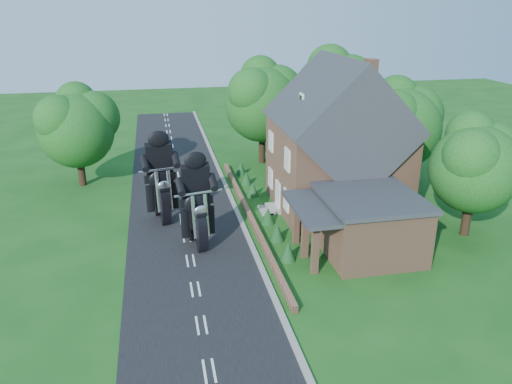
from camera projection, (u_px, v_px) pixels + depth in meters
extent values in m
plane|color=#154914|center=(190.00, 261.00, 27.53)|extent=(120.00, 120.00, 0.00)
cube|color=black|center=(190.00, 261.00, 27.53)|extent=(7.00, 80.00, 0.02)
cube|color=gray|center=(255.00, 254.00, 28.20)|extent=(0.30, 80.00, 0.12)
cube|color=#8E6248|center=(250.00, 216.00, 32.84)|extent=(0.30, 22.00, 0.40)
cube|color=#8E6248|center=(336.00, 165.00, 33.93)|extent=(8.00, 8.00, 6.00)
cube|color=#282B30|center=(339.00, 122.00, 32.86)|extent=(8.48, 8.64, 8.48)
cube|color=#8E6248|center=(371.00, 71.00, 32.10)|extent=(0.60, 0.90, 1.60)
cube|color=white|center=(301.00, 100.00, 31.84)|extent=(0.12, 0.80, 0.90)
cube|color=black|center=(301.00, 100.00, 31.83)|extent=(0.04, 0.55, 0.65)
cube|color=white|center=(278.00, 196.00, 33.86)|extent=(0.10, 1.10, 2.10)
cube|color=gray|center=(273.00, 209.00, 34.12)|extent=(0.80, 1.60, 0.30)
cube|color=gray|center=(266.00, 210.00, 34.05)|extent=(0.80, 1.60, 0.15)
cube|color=white|center=(286.00, 200.00, 31.65)|extent=(0.10, 1.10, 1.40)
cube|color=black|center=(286.00, 200.00, 31.65)|extent=(0.04, 0.92, 1.22)
cube|color=white|center=(270.00, 178.00, 35.68)|extent=(0.10, 1.10, 1.40)
cube|color=black|center=(270.00, 178.00, 35.67)|extent=(0.04, 0.92, 1.22)
cube|color=white|center=(287.00, 160.00, 30.69)|extent=(0.10, 1.10, 1.40)
cube|color=black|center=(287.00, 160.00, 30.69)|extent=(0.04, 0.92, 1.22)
cube|color=white|center=(271.00, 141.00, 34.72)|extent=(0.10, 1.10, 1.40)
cube|color=black|center=(271.00, 141.00, 34.71)|extent=(0.04, 0.92, 1.22)
cube|color=#8E6248|center=(368.00, 225.00, 28.11)|extent=(5.00, 5.60, 3.20)
cube|color=#282B30|center=(371.00, 197.00, 27.50)|extent=(5.30, 5.94, 0.24)
cube|color=#282B30|center=(317.00, 207.00, 27.05)|extent=(2.60, 5.32, 0.22)
cube|color=#8E6248|center=(315.00, 249.00, 25.84)|extent=(0.35, 0.35, 2.80)
cube|color=#8E6248|center=(305.00, 234.00, 27.48)|extent=(0.35, 0.35, 2.80)
cube|color=#8E6248|center=(296.00, 221.00, 29.13)|extent=(0.35, 0.35, 2.80)
cylinder|color=black|center=(471.00, 213.00, 30.23)|extent=(0.56, 0.56, 2.80)
sphere|color=#154B16|center=(478.00, 169.00, 29.22)|extent=(5.20, 5.20, 5.20)
sphere|color=#154B16|center=(492.00, 152.00, 29.64)|extent=(3.74, 3.74, 3.74)
sphere|color=#154B16|center=(475.00, 156.00, 27.97)|extent=(3.22, 3.22, 3.22)
sphere|color=#154B16|center=(474.00, 134.00, 29.54)|extent=(2.86, 2.86, 2.86)
cylinder|color=black|center=(398.00, 169.00, 37.88)|extent=(0.56, 0.56, 3.00)
sphere|color=#154B16|center=(403.00, 129.00, 36.76)|extent=(6.00, 6.00, 6.00)
sphere|color=#154B16|center=(417.00, 114.00, 37.24)|extent=(4.32, 4.32, 4.32)
sphere|color=#154B16|center=(397.00, 116.00, 35.31)|extent=(3.72, 3.72, 3.72)
sphere|color=#154B16|center=(399.00, 97.00, 37.13)|extent=(3.30, 3.30, 3.30)
cylinder|color=black|center=(333.00, 142.00, 44.17)|extent=(0.56, 0.56, 3.60)
sphere|color=#154B16|center=(336.00, 99.00, 42.82)|extent=(7.20, 7.20, 7.20)
sphere|color=#154B16|center=(351.00, 85.00, 43.40)|extent=(5.18, 5.18, 5.18)
sphere|color=#154B16|center=(327.00, 85.00, 41.08)|extent=(4.46, 4.46, 4.46)
sphere|color=#154B16|center=(333.00, 67.00, 43.26)|extent=(3.96, 3.96, 3.96)
cylinder|color=black|center=(265.00, 144.00, 43.99)|extent=(0.56, 0.56, 3.40)
sphere|color=#154B16|center=(265.00, 105.00, 42.76)|extent=(6.40, 6.40, 6.40)
sphere|color=#154B16|center=(280.00, 91.00, 43.27)|extent=(4.61, 4.61, 4.61)
sphere|color=#154B16|center=(255.00, 92.00, 41.21)|extent=(3.97, 3.97, 3.97)
sphere|color=#154B16|center=(263.00, 76.00, 43.15)|extent=(3.52, 3.52, 3.52)
cylinder|color=black|center=(84.00, 168.00, 38.53)|extent=(0.56, 0.56, 2.80)
sphere|color=#154B16|center=(79.00, 131.00, 37.49)|extent=(5.60, 5.60, 5.60)
sphere|color=#154B16|center=(96.00, 117.00, 37.94)|extent=(4.03, 4.03, 4.03)
sphere|color=#154B16|center=(62.00, 119.00, 36.13)|extent=(3.47, 3.47, 3.47)
sphere|color=#154B16|center=(79.00, 102.00, 37.83)|extent=(3.08, 3.08, 3.08)
cone|color=#123A19|center=(288.00, 251.00, 27.42)|extent=(0.90, 0.90, 1.10)
cone|color=#123A19|center=(277.00, 232.00, 29.70)|extent=(0.90, 0.90, 1.10)
cone|color=#123A19|center=(268.00, 216.00, 31.99)|extent=(0.90, 0.90, 1.10)
cone|color=#123A19|center=(253.00, 189.00, 36.57)|extent=(0.90, 0.90, 1.10)
cone|color=#123A19|center=(246.00, 178.00, 38.86)|extent=(0.90, 0.90, 1.10)
cone|color=#123A19|center=(241.00, 168.00, 41.15)|extent=(0.90, 0.90, 1.10)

